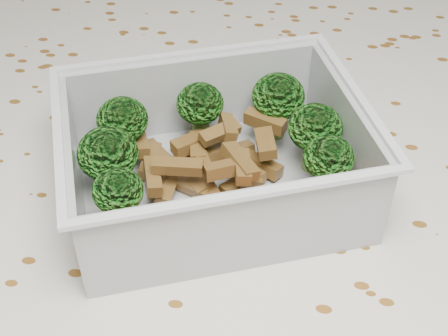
# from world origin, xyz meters

# --- Properties ---
(dining_table) EXTENTS (1.40, 0.90, 0.75)m
(dining_table) POSITION_xyz_m (0.00, 0.00, 0.67)
(dining_table) COLOR brown
(dining_table) RESTS_ON ground
(tablecloth) EXTENTS (1.46, 0.96, 0.19)m
(tablecloth) POSITION_xyz_m (0.00, 0.00, 0.72)
(tablecloth) COLOR silver
(tablecloth) RESTS_ON dining_table
(lunch_container) EXTENTS (0.24, 0.22, 0.07)m
(lunch_container) POSITION_xyz_m (-0.00, 0.00, 0.78)
(lunch_container) COLOR silver
(lunch_container) RESTS_ON tablecloth
(broccoli_florets) EXTENTS (0.18, 0.15, 0.05)m
(broccoli_florets) POSITION_xyz_m (-0.01, 0.02, 0.79)
(broccoli_florets) COLOR #608C3F
(broccoli_florets) RESTS_ON lunch_container
(meat_pile) EXTENTS (0.11, 0.09, 0.03)m
(meat_pile) POSITION_xyz_m (-0.01, 0.01, 0.77)
(meat_pile) COLOR brown
(meat_pile) RESTS_ON lunch_container
(sausage) EXTENTS (0.15, 0.08, 0.03)m
(sausage) POSITION_xyz_m (0.02, -0.03, 0.77)
(sausage) COLOR #AE431D
(sausage) RESTS_ON lunch_container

